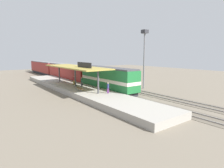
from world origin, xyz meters
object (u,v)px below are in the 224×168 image
at_px(locomotive, 108,79).
at_px(person_waiting, 82,81).
at_px(passenger_carriage_rear, 43,67).
at_px(freight_car, 91,74).
at_px(passenger_carriage_front, 68,72).
at_px(person_walking, 74,80).
at_px(person_boarding, 108,87).
at_px(platform_bench, 80,88).
at_px(light_mast, 144,47).

height_order(locomotive, person_waiting, locomotive).
distance_m(passenger_carriage_rear, freight_car, 25.53).
xyz_separation_m(passenger_carriage_front, passenger_carriage_rear, (0.00, 20.80, 0.00)).
relative_size(person_walking, person_boarding, 1.00).
distance_m(locomotive, passenger_carriage_front, 18.00).
xyz_separation_m(passenger_carriage_front, person_walking, (-3.86, -11.72, -0.46)).
xyz_separation_m(platform_bench, locomotive, (6.00, 0.48, 1.07)).
height_order(person_walking, person_boarding, same).
bearing_deg(person_boarding, locomotive, 55.05).
relative_size(freight_car, light_mast, 1.03).
bearing_deg(passenger_carriage_front, person_boarding, -98.25).
relative_size(passenger_carriage_rear, light_mast, 1.71).
xyz_separation_m(platform_bench, person_waiting, (2.51, 4.16, 0.51)).
distance_m(platform_bench, person_boarding, 5.05).
bearing_deg(person_boarding, passenger_carriage_front, 81.75).
height_order(platform_bench, light_mast, light_mast).
bearing_deg(person_waiting, person_boarding, -88.69).
xyz_separation_m(person_waiting, person_boarding, (0.19, -8.39, 0.00)).
relative_size(passenger_carriage_front, person_waiting, 11.70).
bearing_deg(passenger_carriage_rear, person_walking, -96.76).
height_order(light_mast, person_waiting, light_mast).
relative_size(freight_car, person_boarding, 7.02).
bearing_deg(passenger_carriage_front, person_walking, -108.21).
bearing_deg(locomotive, freight_car, 71.42).
distance_m(platform_bench, person_walking, 7.11).
bearing_deg(light_mast, freight_car, 101.77).
bearing_deg(freight_car, person_waiting, -128.93).
distance_m(passenger_carriage_front, passenger_carriage_rear, 20.80).
bearing_deg(light_mast, person_walking, 145.70).
relative_size(locomotive, person_walking, 8.44).
relative_size(platform_bench, locomotive, 0.12).
bearing_deg(person_boarding, freight_car, 66.78).
relative_size(passenger_carriage_rear, person_waiting, 11.70).
xyz_separation_m(locomotive, passenger_carriage_rear, (0.00, 38.80, -0.10)).
height_order(platform_bench, freight_car, freight_car).
bearing_deg(locomotive, platform_bench, -175.40).
distance_m(freight_car, person_boarding, 20.02).
bearing_deg(platform_bench, passenger_carriage_front, 72.02).
height_order(passenger_carriage_rear, person_walking, passenger_carriage_rear).
bearing_deg(person_walking, passenger_carriage_front, 71.79).
xyz_separation_m(locomotive, person_waiting, (-3.49, 3.67, -0.56)).
height_order(freight_car, person_boarding, freight_car).
bearing_deg(person_walking, person_waiting, -81.95).
height_order(passenger_carriage_rear, person_boarding, passenger_carriage_rear).
relative_size(platform_bench, person_walking, 0.99).
xyz_separation_m(locomotive, freight_car, (4.60, 13.69, -0.44)).
xyz_separation_m(platform_bench, person_boarding, (2.70, -4.23, 0.51)).
height_order(locomotive, passenger_carriage_front, locomotive).
height_order(passenger_carriage_front, person_boarding, passenger_carriage_front).
bearing_deg(light_mast, passenger_carriage_rear, 100.91).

